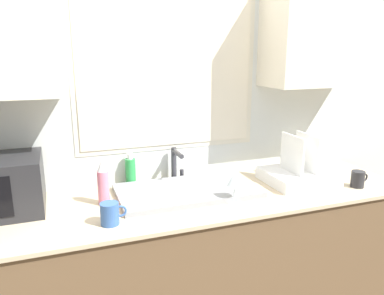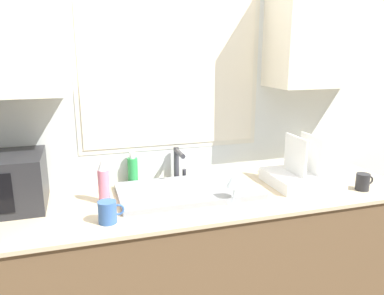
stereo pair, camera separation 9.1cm
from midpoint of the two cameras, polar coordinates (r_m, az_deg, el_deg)
countertop at (r=2.24m, az=0.60°, el=-18.46°), size 2.52×0.70×0.92m
wall_back at (r=2.21m, az=-1.90°, el=7.34°), size 6.00×0.38×2.60m
sink_basin at (r=2.07m, az=0.61°, el=-6.60°), size 0.76×0.42×0.03m
faucet at (r=2.23m, az=-0.95°, el=-2.14°), size 0.08×0.17×0.20m
dish_rack at (r=2.31m, az=17.47°, el=-4.09°), size 0.39×0.33×0.29m
spray_bottle at (r=1.95m, az=-12.04°, el=-5.09°), size 0.06×0.06×0.24m
soap_bottle at (r=2.21m, az=-7.84°, el=-3.42°), size 0.06×0.06×0.19m
mug_near_sink at (r=1.75m, az=-11.23°, el=-9.63°), size 0.12×0.08×0.10m
wine_glass at (r=1.92m, az=7.83°, el=-5.10°), size 0.08×0.08×0.16m
mug_by_rack at (r=2.33m, az=25.63°, el=-4.74°), size 0.11×0.07×0.09m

